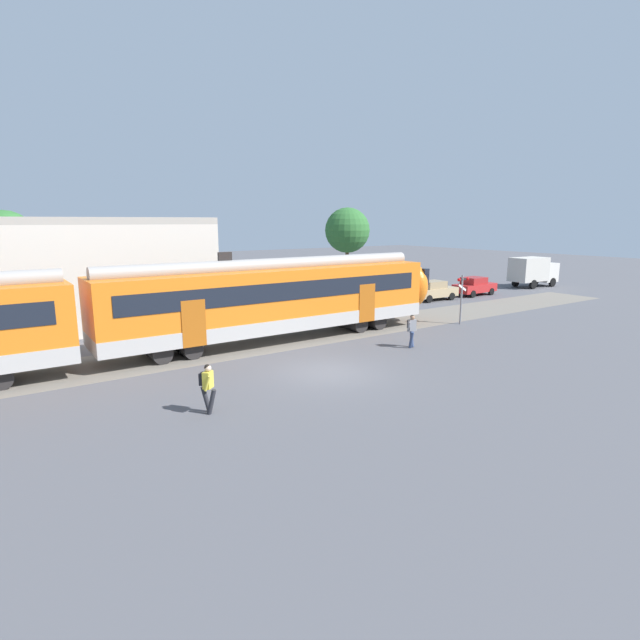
{
  "coord_description": "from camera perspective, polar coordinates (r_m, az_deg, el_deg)",
  "views": [
    {
      "loc": [
        -11.56,
        -16.28,
        6.21
      ],
      "look_at": [
        1.5,
        2.77,
        1.6
      ],
      "focal_mm": 28.0,
      "sensor_mm": 36.0,
      "label": 1
    }
  ],
  "objects": [
    {
      "name": "pedestrian_grey",
      "position": [
        25.08,
        10.44,
        -0.91
      ],
      "size": [
        0.62,
        0.6,
        1.67
      ],
      "color": "navy",
      "rests_on": "ground"
    },
    {
      "name": "box_truck",
      "position": [
        51.67,
        23.19,
        5.23
      ],
      "size": [
        5.31,
        2.25,
        2.82
      ],
      "color": "beige",
      "rests_on": "ground"
    },
    {
      "name": "crossing_signal",
      "position": [
        31.31,
        15.92,
        3.14
      ],
      "size": [
        0.96,
        0.22,
        3.0
      ],
      "color": "gray",
      "rests_on": "ground"
    },
    {
      "name": "track_bed",
      "position": [
        23.32,
        -29.47,
        -5.64
      ],
      "size": [
        80.0,
        4.4,
        0.01
      ],
      "primitive_type": "cube",
      "color": "slate",
      "rests_on": "ground"
    },
    {
      "name": "parked_car_red",
      "position": [
        44.2,
        17.24,
        3.72
      ],
      "size": [
        4.04,
        1.84,
        1.54
      ],
      "color": "#B22323",
      "rests_on": "ground"
    },
    {
      "name": "background_building",
      "position": [
        31.27,
        -29.59,
        4.31
      ],
      "size": [
        19.02,
        5.0,
        9.2
      ],
      "color": "beige",
      "rests_on": "ground"
    },
    {
      "name": "pedestrian_yellow",
      "position": [
        16.74,
        -12.74,
        -7.16
      ],
      "size": [
        0.5,
        0.69,
        1.67
      ],
      "color": "#28282D",
      "rests_on": "ground"
    },
    {
      "name": "commuter_train",
      "position": [
        23.12,
        -23.9,
        0.46
      ],
      "size": [
        38.05,
        3.07,
        4.73
      ],
      "color": "#B2ADA8",
      "rests_on": "ground"
    },
    {
      "name": "parked_car_tan",
      "position": [
        40.59,
        12.81,
        3.32
      ],
      "size": [
        4.05,
        1.85,
        1.54
      ],
      "color": "tan",
      "rests_on": "ground"
    },
    {
      "name": "street_tree_left",
      "position": [
        34.3,
        -32.29,
        7.65
      ],
      "size": [
        3.46,
        3.46,
        6.82
      ],
      "color": "brown",
      "rests_on": "ground"
    },
    {
      "name": "ground_plane",
      "position": [
        20.9,
        0.91,
        -5.99
      ],
      "size": [
        160.0,
        160.0,
        0.0
      ],
      "primitive_type": "plane",
      "color": "#515156"
    },
    {
      "name": "parked_car_silver",
      "position": [
        37.11,
        7.7,
        2.77
      ],
      "size": [
        4.05,
        1.86,
        1.54
      ],
      "color": "#B7BABF",
      "rests_on": "ground"
    },
    {
      "name": "street_tree_right",
      "position": [
        45.93,
        3.14,
        10.18
      ],
      "size": [
        4.06,
        4.06,
        7.39
      ],
      "color": "brown",
      "rests_on": "ground"
    }
  ]
}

